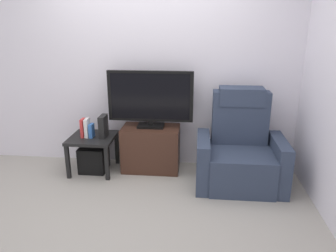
% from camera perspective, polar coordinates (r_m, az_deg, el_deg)
% --- Properties ---
extents(ground_plane, '(6.40, 6.40, 0.00)m').
position_cam_1_polar(ground_plane, '(3.44, -6.07, -13.61)').
color(ground_plane, '#9E998E').
extents(wall_back, '(6.40, 0.06, 2.60)m').
position_cam_1_polar(wall_back, '(4.08, -3.50, 10.93)').
color(wall_back, silver).
rests_on(wall_back, ground).
extents(tv_stand, '(0.70, 0.41, 0.56)m').
position_cam_1_polar(tv_stand, '(4.07, -3.01, -3.95)').
color(tv_stand, '#3D2319').
rests_on(tv_stand, ground).
extents(television, '(1.03, 0.20, 0.69)m').
position_cam_1_polar(television, '(3.90, -3.13, 4.96)').
color(television, black).
rests_on(television, tv_stand).
extents(recliner_armchair, '(0.98, 0.78, 1.08)m').
position_cam_1_polar(recliner_armchair, '(3.79, 12.55, -4.55)').
color(recliner_armchair, '#2D384C').
rests_on(recliner_armchair, ground).
extents(side_table, '(0.54, 0.54, 0.45)m').
position_cam_1_polar(side_table, '(4.10, -13.14, -2.74)').
color(side_table, black).
rests_on(side_table, ground).
extents(subwoofer_box, '(0.32, 0.32, 0.32)m').
position_cam_1_polar(subwoofer_box, '(4.18, -12.92, -5.58)').
color(subwoofer_box, black).
rests_on(subwoofer_box, ground).
extents(book_leftmost, '(0.03, 0.12, 0.23)m').
position_cam_1_polar(book_leftmost, '(4.05, -14.75, -0.33)').
color(book_leftmost, red).
rests_on(book_leftmost, side_table).
extents(book_middle, '(0.04, 0.11, 0.23)m').
position_cam_1_polar(book_middle, '(4.04, -14.07, -0.35)').
color(book_middle, white).
rests_on(book_middle, side_table).
extents(book_rightmost, '(0.04, 0.11, 0.17)m').
position_cam_1_polar(book_rightmost, '(4.03, -13.32, -0.79)').
color(book_rightmost, '#3366B2').
rests_on(book_rightmost, side_table).
extents(game_console, '(0.07, 0.20, 0.27)m').
position_cam_1_polar(game_console, '(4.00, -11.32, -0.05)').
color(game_console, black).
rests_on(game_console, side_table).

